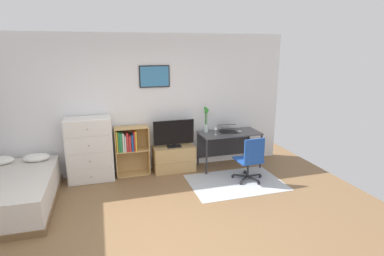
{
  "coord_description": "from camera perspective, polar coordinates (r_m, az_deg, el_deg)",
  "views": [
    {
      "loc": [
        -0.71,
        -3.62,
        2.43
      ],
      "look_at": [
        0.83,
        1.5,
        1.05
      ],
      "focal_mm": 29.13,
      "sensor_mm": 36.0,
      "label": 1
    }
  ],
  "objects": [
    {
      "name": "ground_plane",
      "position": [
        4.42,
        -4.98,
        -18.93
      ],
      "size": [
        7.2,
        7.2,
        0.0
      ],
      "primitive_type": "plane",
      "color": "brown"
    },
    {
      "name": "wall_back_with_posters",
      "position": [
        6.19,
        -9.87,
        4.28
      ],
      "size": [
        6.12,
        0.09,
        2.7
      ],
      "color": "white",
      "rests_on": "ground_plane"
    },
    {
      "name": "area_rug",
      "position": [
        5.93,
        7.99,
        -9.8
      ],
      "size": [
        1.7,
        1.2,
        0.01
      ],
      "primitive_type": "cube",
      "color": "#B2B7BC",
      "rests_on": "ground_plane"
    },
    {
      "name": "bed",
      "position": [
        5.66,
        -30.33,
        -10.16
      ],
      "size": [
        1.31,
        1.94,
        0.63
      ],
      "rotation": [
        0.0,
        0.0,
        -0.01
      ],
      "color": "brown",
      "rests_on": "ground_plane"
    },
    {
      "name": "dresser",
      "position": [
        6.06,
        -18.21,
        -3.78
      ],
      "size": [
        0.82,
        0.46,
        1.2
      ],
      "color": "white",
      "rests_on": "ground_plane"
    },
    {
      "name": "bookshelf",
      "position": [
        6.15,
        -11.39,
        -3.32
      ],
      "size": [
        0.65,
        0.3,
        0.96
      ],
      "color": "tan",
      "rests_on": "ground_plane"
    },
    {
      "name": "tv_stand",
      "position": [
        6.33,
        -3.32,
        -5.59
      ],
      "size": [
        0.82,
        0.41,
        0.51
      ],
      "color": "tan",
      "rests_on": "ground_plane"
    },
    {
      "name": "television",
      "position": [
        6.15,
        -3.34,
        -1.05
      ],
      "size": [
        0.82,
        0.16,
        0.54
      ],
      "color": "black",
      "rests_on": "tv_stand"
    },
    {
      "name": "desk",
      "position": [
        6.55,
        6.58,
        -1.74
      ],
      "size": [
        1.24,
        0.6,
        0.74
      ],
      "color": "#4C4C4F",
      "rests_on": "ground_plane"
    },
    {
      "name": "office_chair",
      "position": [
        5.84,
        10.71,
        -5.48
      ],
      "size": [
        0.56,
        0.58,
        0.86
      ],
      "rotation": [
        0.0,
        0.0,
        0.05
      ],
      "color": "#232326",
      "rests_on": "ground_plane"
    },
    {
      "name": "laptop",
      "position": [
        6.5,
        6.48,
        -0.1
      ],
      "size": [
        0.4,
        0.42,
        0.16
      ],
      "rotation": [
        0.0,
        0.0,
        -0.12
      ],
      "color": "black",
      "rests_on": "desk"
    },
    {
      "name": "computer_mouse",
      "position": [
        6.47,
        8.76,
        -0.64
      ],
      "size": [
        0.06,
        0.1,
        0.03
      ],
      "primitive_type": "ellipsoid",
      "color": "silver",
      "rests_on": "desk"
    },
    {
      "name": "bamboo_vase",
      "position": [
        6.37,
        2.6,
        1.42
      ],
      "size": [
        0.1,
        0.11,
        0.53
      ],
      "color": "silver",
      "rests_on": "desk"
    },
    {
      "name": "wine_glass",
      "position": [
        6.21,
        4.35,
        -0.05
      ],
      "size": [
        0.07,
        0.07,
        0.18
      ],
      "color": "silver",
      "rests_on": "desk"
    }
  ]
}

